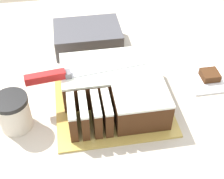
# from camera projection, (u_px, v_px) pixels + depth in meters

# --- Properties ---
(countertop) EXTENTS (1.40, 1.10, 0.91)m
(countertop) POSITION_uv_depth(u_px,v_px,m) (95.00, 167.00, 1.25)
(countertop) COLOR beige
(countertop) RESTS_ON ground_plane
(cake_board) EXTENTS (0.31, 0.31, 0.01)m
(cake_board) POSITION_uv_depth(u_px,v_px,m) (112.00, 101.00, 0.88)
(cake_board) COLOR gold
(cake_board) RESTS_ON countertop
(cake) EXTENTS (0.27, 0.26, 0.09)m
(cake) POSITION_uv_depth(u_px,v_px,m) (114.00, 88.00, 0.85)
(cake) COLOR #472814
(cake) RESTS_ON cake_board
(knife) EXTENTS (0.33, 0.06, 0.02)m
(knife) POSITION_uv_depth(u_px,v_px,m) (61.00, 75.00, 0.81)
(knife) COLOR silver
(knife) RESTS_ON cake
(coffee_cup) EXTENTS (0.09, 0.09, 0.10)m
(coffee_cup) POSITION_uv_depth(u_px,v_px,m) (14.00, 112.00, 0.78)
(coffee_cup) COLOR beige
(coffee_cup) RESTS_ON countertop
(paper_napkin) EXTENTS (0.13, 0.13, 0.01)m
(paper_napkin) POSITION_uv_depth(u_px,v_px,m) (209.00, 78.00, 0.95)
(paper_napkin) COLOR white
(paper_napkin) RESTS_ON countertop
(brownie) EXTENTS (0.05, 0.05, 0.02)m
(brownie) POSITION_uv_depth(u_px,v_px,m) (210.00, 75.00, 0.94)
(brownie) COLOR #472814
(brownie) RESTS_ON paper_napkin
(storage_box) EXTENTS (0.22, 0.16, 0.07)m
(storage_box) POSITION_uv_depth(u_px,v_px,m) (88.00, 37.00, 1.05)
(storage_box) COLOR #47474C
(storage_box) RESTS_ON countertop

